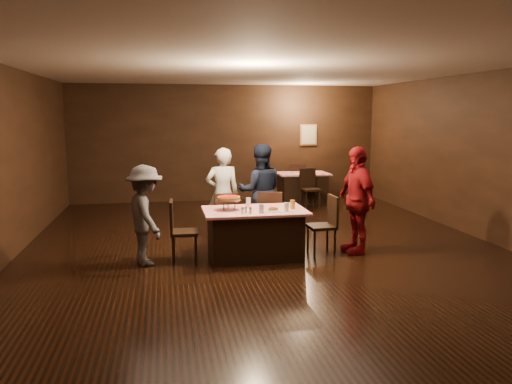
% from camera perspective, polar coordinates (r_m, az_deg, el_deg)
% --- Properties ---
extents(room, '(10.00, 10.04, 3.02)m').
position_cam_1_polar(room, '(8.14, 1.11, 8.11)').
color(room, black).
rests_on(room, ground).
extents(main_table, '(1.60, 1.00, 0.77)m').
position_cam_1_polar(main_table, '(7.89, -0.16, -4.76)').
color(main_table, '#A60B0C').
rests_on(main_table, ground).
extents(back_table, '(1.30, 0.90, 0.77)m').
position_cam_1_polar(back_table, '(12.79, 5.31, 0.47)').
color(back_table, '#AE0B1B').
rests_on(back_table, ground).
extents(chair_far_left, '(0.48, 0.48, 0.95)m').
position_cam_1_polar(chair_far_left, '(8.54, -3.71, -3.11)').
color(chair_far_left, black).
rests_on(chair_far_left, ground).
extents(chair_far_right, '(0.49, 0.49, 0.95)m').
position_cam_1_polar(chair_far_right, '(8.67, 1.55, -2.92)').
color(chair_far_right, black).
rests_on(chair_far_right, ground).
extents(chair_end_left, '(0.44, 0.44, 0.95)m').
position_cam_1_polar(chair_end_left, '(7.76, -8.20, -4.42)').
color(chair_end_left, black).
rests_on(chair_end_left, ground).
extents(chair_end_right, '(0.43, 0.43, 0.95)m').
position_cam_1_polar(chair_end_right, '(8.14, 7.50, -3.77)').
color(chair_end_right, black).
rests_on(chair_end_right, ground).
extents(chair_back_near, '(0.46, 0.46, 0.95)m').
position_cam_1_polar(chair_back_near, '(12.11, 6.22, 0.42)').
color(chair_back_near, black).
rests_on(chair_back_near, ground).
extents(chair_back_far, '(0.47, 0.47, 0.95)m').
position_cam_1_polar(chair_back_far, '(13.35, 4.62, 1.22)').
color(chair_back_far, black).
rests_on(chair_back_far, ground).
extents(diner_white_jacket, '(0.62, 0.42, 1.66)m').
position_cam_1_polar(diner_white_jacket, '(8.98, -3.84, -0.21)').
color(diner_white_jacket, silver).
rests_on(diner_white_jacket, ground).
extents(diner_navy_hoodie, '(0.89, 0.73, 1.72)m').
position_cam_1_polar(diner_navy_hoodie, '(9.11, 0.49, 0.11)').
color(diner_navy_hoodie, black).
rests_on(diner_navy_hoodie, ground).
extents(diner_grey_knit, '(0.85, 1.10, 1.51)m').
position_cam_1_polar(diner_grey_knit, '(7.64, -12.54, -2.61)').
color(diner_grey_knit, '#4C4C50').
rests_on(diner_grey_knit, ground).
extents(diner_red_shirt, '(0.54, 1.06, 1.74)m').
position_cam_1_polar(diner_red_shirt, '(8.26, 11.41, -0.89)').
color(diner_red_shirt, maroon).
rests_on(diner_red_shirt, ground).
extents(pizza_stand, '(0.38, 0.38, 0.22)m').
position_cam_1_polar(pizza_stand, '(7.77, -3.13, -0.73)').
color(pizza_stand, black).
rests_on(pizza_stand, main_table).
extents(plate_with_slice, '(0.25, 0.25, 0.06)m').
position_cam_1_polar(plate_with_slice, '(7.68, 1.92, -2.02)').
color(plate_with_slice, white).
rests_on(plate_with_slice, main_table).
extents(plate_empty, '(0.25, 0.25, 0.01)m').
position_cam_1_polar(plate_empty, '(8.07, 3.49, -1.63)').
color(plate_empty, white).
rests_on(plate_empty, main_table).
extents(glass_front_left, '(0.08, 0.08, 0.14)m').
position_cam_1_polar(glass_front_left, '(7.52, 0.63, -1.90)').
color(glass_front_left, silver).
rests_on(glass_front_left, main_table).
extents(glass_front_right, '(0.08, 0.08, 0.14)m').
position_cam_1_polar(glass_front_right, '(7.65, 3.50, -1.73)').
color(glass_front_right, silver).
rests_on(glass_front_right, main_table).
extents(glass_amber, '(0.08, 0.08, 0.14)m').
position_cam_1_polar(glass_amber, '(7.88, 4.20, -1.43)').
color(glass_amber, '#BF7F26').
rests_on(glass_amber, main_table).
extents(glass_back, '(0.08, 0.08, 0.14)m').
position_cam_1_polar(glass_back, '(8.08, -0.89, -1.15)').
color(glass_back, silver).
rests_on(glass_back, main_table).
extents(condiments, '(0.17, 0.10, 0.09)m').
position_cam_1_polar(condiments, '(7.50, -1.12, -2.10)').
color(condiments, silver).
rests_on(condiments, main_table).
extents(napkin_center, '(0.19, 0.19, 0.01)m').
position_cam_1_polar(napkin_center, '(7.87, 1.99, -1.92)').
color(napkin_center, white).
rests_on(napkin_center, main_table).
extents(napkin_left, '(0.21, 0.21, 0.01)m').
position_cam_1_polar(napkin_left, '(7.74, -1.19, -2.10)').
color(napkin_left, white).
rests_on(napkin_left, main_table).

